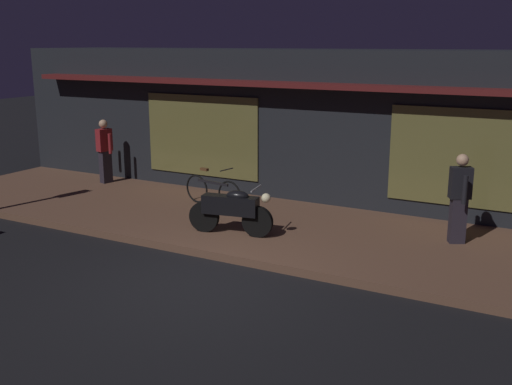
# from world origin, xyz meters

# --- Properties ---
(ground_plane) EXTENTS (60.00, 60.00, 0.00)m
(ground_plane) POSITION_xyz_m (0.00, 0.00, 0.00)
(ground_plane) COLOR black
(sidewalk_slab) EXTENTS (18.00, 4.00, 0.15)m
(sidewalk_slab) POSITION_xyz_m (0.00, 3.00, 0.07)
(sidewalk_slab) COLOR brown
(sidewalk_slab) RESTS_ON ground_plane
(storefront_building) EXTENTS (18.00, 3.30, 3.60)m
(storefront_building) POSITION_xyz_m (0.00, 6.39, 1.80)
(storefront_building) COLOR black
(storefront_building) RESTS_ON ground_plane
(motorcycle) EXTENTS (1.70, 0.60, 0.97)m
(motorcycle) POSITION_xyz_m (-0.59, 2.06, 0.65)
(motorcycle) COLOR black
(motorcycle) RESTS_ON sidewalk_slab
(bicycle_parked) EXTENTS (1.64, 0.45, 0.91)m
(bicycle_parked) POSITION_xyz_m (-2.04, 3.65, 0.51)
(bicycle_parked) COLOR black
(bicycle_parked) RESTS_ON sidewalk_slab
(person_photographer) EXTENTS (0.61, 0.42, 1.67)m
(person_photographer) POSITION_xyz_m (-5.81, 4.32, 1.03)
(person_photographer) COLOR #28232D
(person_photographer) RESTS_ON sidewalk_slab
(person_bystander) EXTENTS (0.44, 0.58, 1.67)m
(person_bystander) POSITION_xyz_m (3.32, 3.61, 1.03)
(person_bystander) COLOR #28232D
(person_bystander) RESTS_ON sidewalk_slab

